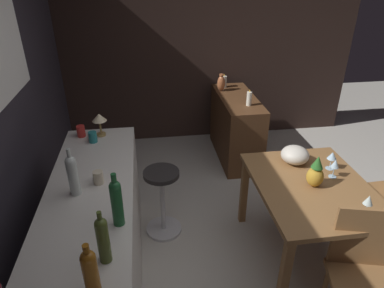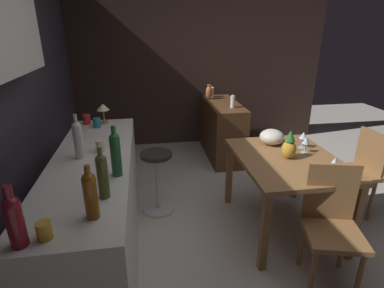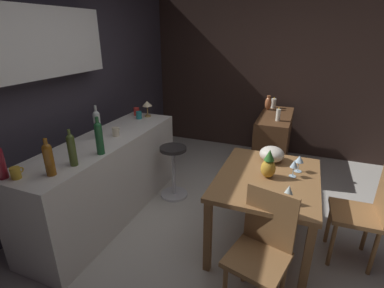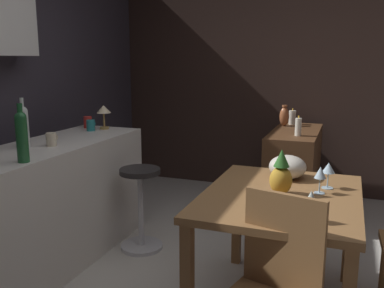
{
  "view_description": "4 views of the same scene",
  "coord_description": "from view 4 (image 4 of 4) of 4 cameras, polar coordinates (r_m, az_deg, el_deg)",
  "views": [
    {
      "loc": [
        -2.01,
        1.0,
        2.29
      ],
      "look_at": [
        0.66,
        0.62,
        0.85
      ],
      "focal_mm": 32.09,
      "sensor_mm": 36.0,
      "label": 1
    },
    {
      "loc": [
        -2.3,
        1.0,
        1.86
      ],
      "look_at": [
        0.34,
        0.57,
        0.81
      ],
      "focal_mm": 28.56,
      "sensor_mm": 36.0,
      "label": 2
    },
    {
      "loc": [
        -2.3,
        -0.46,
        1.96
      ],
      "look_at": [
        0.34,
        0.59,
        0.82
      ],
      "focal_mm": 26.67,
      "sensor_mm": 36.0,
      "label": 3
    },
    {
      "loc": [
        -2.3,
        -0.59,
        1.5
      ],
      "look_at": [
        0.63,
        0.51,
        0.87
      ],
      "focal_mm": 39.25,
      "sensor_mm": 36.0,
      "label": 4
    }
  ],
  "objects": [
    {
      "name": "vase_copper",
      "position": [
        4.48,
        12.43,
        3.71
      ],
      "size": [
        0.1,
        0.1,
        0.22
      ],
      "color": "#B26038",
      "rests_on": "sideboard_cabinet"
    },
    {
      "name": "kitchen_counter",
      "position": [
        3.18,
        -20.54,
        -8.62
      ],
      "size": [
        2.1,
        0.6,
        0.9
      ],
      "primitive_type": "cube",
      "color": "silver",
      "rests_on": "ground_plane"
    },
    {
      "name": "wine_glass_center",
      "position": [
        2.08,
        15.88,
        -7.21
      ],
      "size": [
        0.07,
        0.07,
        0.16
      ],
      "color": "silver",
      "rests_on": "dining_table"
    },
    {
      "name": "wine_glass_right",
      "position": [
        2.64,
        18.06,
        -3.23
      ],
      "size": [
        0.08,
        0.08,
        0.16
      ],
      "color": "silver",
      "rests_on": "dining_table"
    },
    {
      "name": "sideboard_cabinet",
      "position": [
        4.3,
        13.65,
        -3.63
      ],
      "size": [
        1.1,
        0.44,
        0.82
      ],
      "primitive_type": "cube",
      "color": "#56351E",
      "rests_on": "ground_plane"
    },
    {
      "name": "bar_stool",
      "position": [
        3.4,
        -6.97,
        -8.41
      ],
      "size": [
        0.34,
        0.34,
        0.66
      ],
      "color": "#262323",
      "rests_on": "ground_plane"
    },
    {
      "name": "dining_table",
      "position": [
        2.52,
        11.96,
        -8.7
      ],
      "size": [
        1.12,
        0.88,
        0.74
      ],
      "color": "olive",
      "rests_on": "ground_plane"
    },
    {
      "name": "pillar_candle_short",
      "position": [
        3.92,
        14.24,
        2.26
      ],
      "size": [
        0.06,
        0.06,
        0.19
      ],
      "color": "white",
      "rests_on": "sideboard_cabinet"
    },
    {
      "name": "wine_glass_left",
      "position": [
        2.52,
        17.04,
        -3.87
      ],
      "size": [
        0.07,
        0.07,
        0.16
      ],
      "color": "silver",
      "rests_on": "dining_table"
    },
    {
      "name": "fruit_bowl",
      "position": [
        2.8,
        12.85,
        -3.04
      ],
      "size": [
        0.24,
        0.24,
        0.15
      ],
      "primitive_type": "ellipsoid",
      "color": "beige",
      "rests_on": "dining_table"
    },
    {
      "name": "cup_red",
      "position": [
        3.87,
        -13.97,
        2.9
      ],
      "size": [
        0.11,
        0.07,
        0.1
      ],
      "color": "red",
      "rests_on": "kitchen_counter"
    },
    {
      "name": "pillar_candle_tall",
      "position": [
        4.6,
        13.48,
        3.52
      ],
      "size": [
        0.07,
        0.07,
        0.17
      ],
      "color": "white",
      "rests_on": "sideboard_cabinet"
    },
    {
      "name": "wine_bottle_green",
      "position": [
        2.66,
        -22.13,
        1.2
      ],
      "size": [
        0.07,
        0.07,
        0.35
      ],
      "color": "#1E592D",
      "rests_on": "kitchen_counter"
    },
    {
      "name": "cup_cream",
      "position": [
        3.12,
        -18.56,
        0.61
      ],
      "size": [
        0.11,
        0.07,
        0.09
      ],
      "color": "beige",
      "rests_on": "kitchen_counter"
    },
    {
      "name": "pineapple_centerpiece",
      "position": [
        2.45,
        12.0,
        -4.18
      ],
      "size": [
        0.13,
        0.13,
        0.26
      ],
      "color": "gold",
      "rests_on": "dining_table"
    },
    {
      "name": "cup_teal",
      "position": [
        3.7,
        -13.59,
        2.49
      ],
      "size": [
        0.11,
        0.07,
        0.09
      ],
      "color": "teal",
      "rests_on": "kitchen_counter"
    },
    {
      "name": "wine_bottle_clear",
      "position": [
        3.12,
        -21.93,
        2.42
      ],
      "size": [
        0.07,
        0.07,
        0.35
      ],
      "color": "silver",
      "rests_on": "kitchen_counter"
    },
    {
      "name": "counter_lamp",
      "position": [
        3.75,
        -11.91,
        4.37
      ],
      "size": [
        0.13,
        0.13,
        0.21
      ],
      "color": "#A58447",
      "rests_on": "kitchen_counter"
    },
    {
      "name": "wall_side_right",
      "position": [
        4.93,
        10.29,
        8.89
      ],
      "size": [
        0.1,
        4.4,
        2.6
      ],
      "primitive_type": "cube",
      "color": "#33231E",
      "rests_on": "ground_plane"
    }
  ]
}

